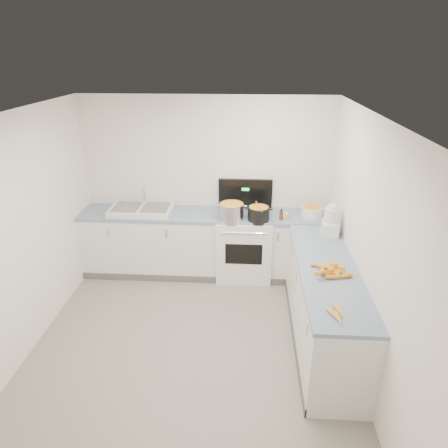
# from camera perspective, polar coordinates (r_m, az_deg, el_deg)

# --- Properties ---
(floor) EXTENTS (3.50, 4.00, 0.00)m
(floor) POSITION_cam_1_polar(r_m,az_deg,el_deg) (4.61, -4.81, -17.61)
(floor) COLOR gray
(floor) RESTS_ON ground
(ceiling) EXTENTS (3.50, 4.00, 0.00)m
(ceiling) POSITION_cam_1_polar(r_m,az_deg,el_deg) (3.51, -6.24, 14.74)
(ceiling) COLOR white
(ceiling) RESTS_ON ground
(wall_back) EXTENTS (3.50, 0.00, 2.50)m
(wall_back) POSITION_cam_1_polar(r_m,az_deg,el_deg) (5.74, -2.43, 5.53)
(wall_back) COLOR white
(wall_back) RESTS_ON ground
(wall_front) EXTENTS (3.50, 0.00, 2.50)m
(wall_front) POSITION_cam_1_polar(r_m,az_deg,el_deg) (2.36, -13.58, -26.58)
(wall_front) COLOR white
(wall_front) RESTS_ON ground
(wall_left) EXTENTS (0.00, 4.00, 2.50)m
(wall_left) POSITION_cam_1_polar(r_m,az_deg,el_deg) (4.51, -28.00, -2.63)
(wall_left) COLOR white
(wall_left) RESTS_ON ground
(wall_right) EXTENTS (0.00, 4.00, 2.50)m
(wall_right) POSITION_cam_1_polar(r_m,az_deg,el_deg) (4.03, 20.04, -4.21)
(wall_right) COLOR white
(wall_right) RESTS_ON ground
(counter_back) EXTENTS (3.50, 0.62, 0.94)m
(counter_back) POSITION_cam_1_polar(r_m,az_deg,el_deg) (5.76, -2.61, -2.80)
(counter_back) COLOR white
(counter_back) RESTS_ON ground
(counter_right) EXTENTS (0.62, 2.20, 0.94)m
(counter_right) POSITION_cam_1_polar(r_m,az_deg,el_deg) (4.60, 14.06, -11.04)
(counter_right) COLOR white
(counter_right) RESTS_ON ground
(stove) EXTENTS (0.76, 0.65, 1.36)m
(stove) POSITION_cam_1_polar(r_m,az_deg,el_deg) (5.71, 2.88, -2.99)
(stove) COLOR white
(stove) RESTS_ON ground
(sink) EXTENTS (0.86, 0.52, 0.31)m
(sink) POSITION_cam_1_polar(r_m,az_deg,el_deg) (5.72, -11.71, 2.07)
(sink) COLOR white
(sink) RESTS_ON counter_back
(steel_pot) EXTENTS (0.40, 0.40, 0.24)m
(steel_pot) POSITION_cam_1_polar(r_m,az_deg,el_deg) (5.33, 1.07, 1.70)
(steel_pot) COLOR silver
(steel_pot) RESTS_ON stove
(black_pot) EXTENTS (0.31, 0.31, 0.20)m
(black_pot) POSITION_cam_1_polar(r_m,az_deg,el_deg) (5.33, 4.96, 1.40)
(black_pot) COLOR black
(black_pot) RESTS_ON stove
(wooden_spoon) EXTENTS (0.09, 0.37, 0.02)m
(wooden_spoon) POSITION_cam_1_polar(r_m,az_deg,el_deg) (5.29, 5.00, 2.52)
(wooden_spoon) COLOR #AD7A47
(wooden_spoon) RESTS_ON black_pot
(mixing_bowl) EXTENTS (0.38, 0.38, 0.13)m
(mixing_bowl) POSITION_cam_1_polar(r_m,az_deg,el_deg) (5.58, 12.47, 1.77)
(mixing_bowl) COLOR white
(mixing_bowl) RESTS_ON counter_back
(extract_bottle) EXTENTS (0.05, 0.05, 0.12)m
(extract_bottle) POSITION_cam_1_polar(r_m,az_deg,el_deg) (5.39, 8.17, 1.26)
(extract_bottle) COLOR #593319
(extract_bottle) RESTS_ON counter_back
(spice_jar) EXTENTS (0.05, 0.05, 0.09)m
(spice_jar) POSITION_cam_1_polar(r_m,az_deg,el_deg) (5.38, 8.82, 1.01)
(spice_jar) COLOR #E5B266
(spice_jar) RESTS_ON counter_back
(food_processor) EXTENTS (0.20, 0.24, 0.39)m
(food_processor) POSITION_cam_1_polar(r_m,az_deg,el_deg) (5.02, 14.99, 0.23)
(food_processor) COLOR white
(food_processor) RESTS_ON counter_right
(carrot_pile) EXTENTS (0.39, 0.37, 0.09)m
(carrot_pile) POSITION_cam_1_polar(r_m,az_deg,el_deg) (4.22, 15.01, -6.42)
(carrot_pile) COLOR #FF9E1F
(carrot_pile) RESTS_ON counter_right
(peeled_carrots) EXTENTS (0.15, 0.30, 0.04)m
(peeled_carrots) POSITION_cam_1_polar(r_m,az_deg,el_deg) (3.63, 15.85, -12.30)
(peeled_carrots) COLOR #FFA326
(peeled_carrots) RESTS_ON counter_right
(peelings) EXTENTS (0.24, 0.24, 0.01)m
(peelings) POSITION_cam_1_polar(r_m,az_deg,el_deg) (5.70, -13.81, 2.24)
(peelings) COLOR tan
(peelings) RESTS_ON sink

